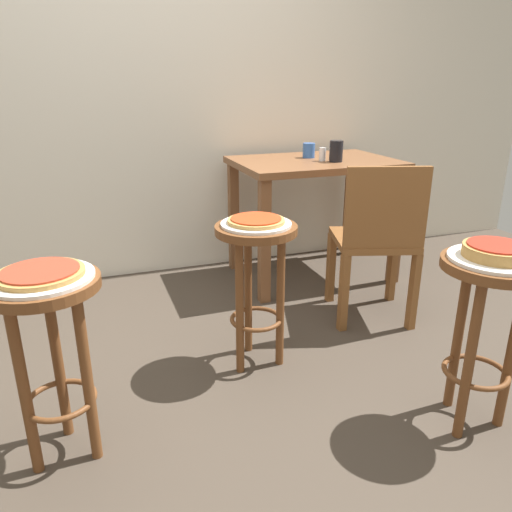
{
  "coord_description": "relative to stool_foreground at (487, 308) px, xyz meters",
  "views": [
    {
      "loc": [
        -0.39,
        -1.57,
        1.23
      ],
      "look_at": [
        0.21,
        0.1,
        0.59
      ],
      "focal_mm": 34.44,
      "sensor_mm": 36.0,
      "label": 1
    }
  ],
  "objects": [
    {
      "name": "serving_plate_leftside",
      "position": [
        -0.62,
        0.67,
        0.18
      ],
      "size": [
        0.3,
        0.3,
        0.01
      ],
      "primitive_type": "cylinder",
      "color": "white",
      "rests_on": "stool_leftside"
    },
    {
      "name": "pizza_middle",
      "position": [
        -1.44,
        0.34,
        0.2
      ],
      "size": [
        0.26,
        0.26,
        0.02
      ],
      "color": "#B78442",
      "rests_on": "serving_plate_middle"
    },
    {
      "name": "pizza_foreground",
      "position": [
        0.0,
        0.0,
        0.21
      ],
      "size": [
        0.22,
        0.22,
        0.05
      ],
      "color": "#B78442",
      "rests_on": "serving_plate_foreground"
    },
    {
      "name": "cup_near_edge",
      "position": [
        0.17,
        1.45,
        0.35
      ],
      "size": [
        0.08,
        0.08,
        0.13
      ],
      "primitive_type": "cylinder",
      "color": "black",
      "rests_on": "dining_table"
    },
    {
      "name": "serving_plate_foreground",
      "position": [
        0.0,
        0.0,
        0.18
      ],
      "size": [
        0.31,
        0.31,
        0.01
      ],
      "primitive_type": "cylinder",
      "color": "white",
      "rests_on": "stool_foreground"
    },
    {
      "name": "stool_leftside",
      "position": [
        -0.62,
        0.67,
        0.0
      ],
      "size": [
        0.35,
        0.35,
        0.65
      ],
      "color": "brown",
      "rests_on": "ground_plane"
    },
    {
      "name": "cup_far_edge",
      "position": [
        0.09,
        1.65,
        0.33
      ],
      "size": [
        0.08,
        0.08,
        0.09
      ],
      "primitive_type": "cylinder",
      "color": "#3360B2",
      "rests_on": "dining_table"
    },
    {
      "name": "stool_middle",
      "position": [
        -1.44,
        0.34,
        0.0
      ],
      "size": [
        0.35,
        0.35,
        0.65
      ],
      "color": "brown",
      "rests_on": "ground_plane"
    },
    {
      "name": "serving_plate_middle",
      "position": [
        -1.44,
        0.34,
        0.18
      ],
      "size": [
        0.32,
        0.32,
        0.01
      ],
      "primitive_type": "cylinder",
      "color": "white",
      "rests_on": "stool_middle"
    },
    {
      "name": "pizza_leftside",
      "position": [
        -0.62,
        0.67,
        0.2
      ],
      "size": [
        0.24,
        0.24,
        0.02
      ],
      "color": "tan",
      "rests_on": "serving_plate_leftside"
    },
    {
      "name": "condiment_shaker",
      "position": [
        0.11,
        1.51,
        0.33
      ],
      "size": [
        0.04,
        0.04,
        0.08
      ],
      "primitive_type": "cylinder",
      "color": "white",
      "rests_on": "dining_table"
    },
    {
      "name": "stool_foreground",
      "position": [
        0.0,
        0.0,
        0.0
      ],
      "size": [
        0.35,
        0.35,
        0.65
      ],
      "color": "brown",
      "rests_on": "ground_plane"
    },
    {
      "name": "dining_table",
      "position": [
        0.09,
        1.57,
        0.16
      ],
      "size": [
        0.98,
        0.68,
        0.76
      ],
      "color": "brown",
      "rests_on": "ground_plane"
    },
    {
      "name": "ground_plane",
      "position": [
        -0.9,
        0.38,
        -0.48
      ],
      "size": [
        6.0,
        6.0,
        0.0
      ],
      "primitive_type": "plane",
      "color": "#42382D"
    },
    {
      "name": "wooden_chair",
      "position": [
        0.11,
        0.86,
        -0.01
      ],
      "size": [
        0.5,
        0.5,
        0.85
      ],
      "color": "brown",
      "rests_on": "ground_plane"
    },
    {
      "name": "back_wall",
      "position": [
        -0.9,
        2.03,
        1.02
      ],
      "size": [
        6.0,
        0.1,
        3.0
      ],
      "primitive_type": "cube",
      "color": "silver",
      "rests_on": "ground_plane"
    }
  ]
}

